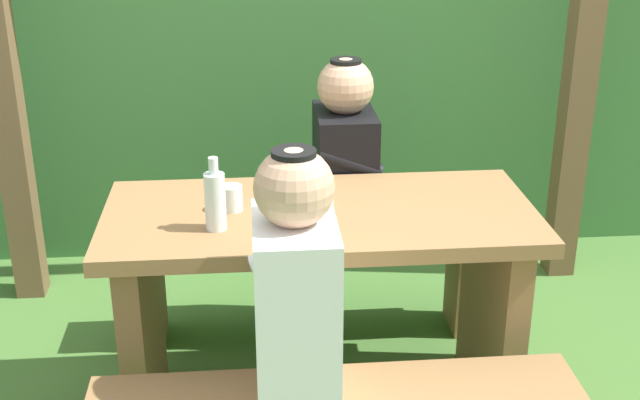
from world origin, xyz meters
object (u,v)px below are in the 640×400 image
(drinking_glass, at_px, (231,198))
(picnic_table, at_px, (320,277))
(person_black_coat, at_px, (345,159))
(bottle_left, at_px, (215,200))
(cell_phone, at_px, (317,208))
(bench_far, at_px, (309,266))
(person_white_shirt, at_px, (295,286))

(drinking_glass, bearing_deg, picnic_table, -5.39)
(person_black_coat, xyz_separation_m, drinking_glass, (-0.42, -0.47, 0.05))
(bottle_left, xyz_separation_m, cell_phone, (0.32, 0.13, -0.09))
(drinking_glass, height_order, cell_phone, drinking_glass)
(person_black_coat, distance_m, cell_phone, 0.51)
(bench_far, height_order, bottle_left, bottle_left)
(person_black_coat, height_order, cell_phone, person_black_coat)
(bottle_left, distance_m, cell_phone, 0.36)
(picnic_table, height_order, person_white_shirt, person_white_shirt)
(picnic_table, xyz_separation_m, bottle_left, (-0.33, -0.12, 0.34))
(person_white_shirt, height_order, person_black_coat, same)
(person_black_coat, distance_m, drinking_glass, 0.64)
(person_white_shirt, xyz_separation_m, person_black_coat, (0.25, 1.00, 0.00))
(bottle_left, bearing_deg, cell_phone, 21.37)
(person_black_coat, height_order, drinking_glass, person_black_coat)
(picnic_table, xyz_separation_m, drinking_glass, (-0.28, 0.03, 0.29))
(bench_far, distance_m, person_white_shirt, 1.10)
(person_white_shirt, relative_size, cell_phone, 5.14)
(picnic_table, relative_size, bench_far, 1.00)
(drinking_glass, relative_size, bottle_left, 0.36)
(bench_far, relative_size, person_black_coat, 1.95)
(person_white_shirt, distance_m, person_black_coat, 1.03)
(person_white_shirt, bearing_deg, bottle_left, 119.99)
(bench_far, xyz_separation_m, person_white_shirt, (-0.11, -1.00, 0.45))
(bench_far, bearing_deg, person_white_shirt, -96.30)
(person_black_coat, bearing_deg, person_white_shirt, -104.01)
(picnic_table, bearing_deg, person_white_shirt, -102.49)
(picnic_table, relative_size, bottle_left, 6.04)
(bench_far, xyz_separation_m, bottle_left, (-0.33, -0.62, 0.55))
(person_white_shirt, distance_m, bottle_left, 0.45)
(person_black_coat, bearing_deg, picnic_table, -105.52)
(person_white_shirt, distance_m, cell_phone, 0.52)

